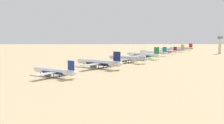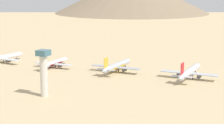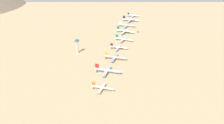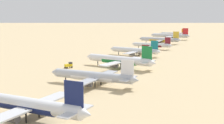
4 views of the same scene
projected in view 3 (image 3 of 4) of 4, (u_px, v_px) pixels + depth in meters
The scene contains 12 objects.
ground_plane at pixel (122, 41), 591.89m from camera, with size 2686.44×2686.44×0.00m, color tan.
parked_jet_0 at pixel (102, 88), 388.62m from camera, with size 40.41×32.76×11.67m.
parked_jet_1 at pixel (107, 70), 439.88m from camera, with size 53.78×43.56×15.55m.
parked_jet_2 at pixel (115, 57), 492.07m from camera, with size 50.91×41.25×14.71m.
parked_jet_3 at pixel (119, 47), 541.90m from camera, with size 42.88×34.72×12.40m.
parked_jet_4 at pixel (124, 39), 588.26m from camera, with size 48.45×39.51×13.97m.
parked_jet_5 at pixel (125, 31), 641.40m from camera, with size 55.47×45.39×16.06m.
parked_jet_6 at pixel (127, 25), 690.40m from camera, with size 51.45×41.73×14.85m.
parked_jet_7 at pixel (131, 20), 739.30m from camera, with size 55.73×45.28×16.07m.
parked_jet_8 at pixel (133, 16), 788.86m from camera, with size 43.84×35.51×12.67m.
service_truck at pixel (138, 32), 647.73m from camera, with size 4.48×5.69×3.90m.
control_tower at pixel (77, 46), 517.66m from camera, with size 7.20×7.20×29.82m.
Camera 3 is at (125.98, -542.93, 207.29)m, focal length 39.38 mm.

